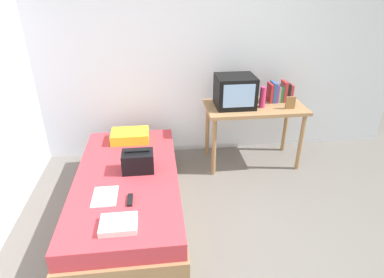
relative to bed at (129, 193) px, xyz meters
name	(u,v)px	position (x,y,z in m)	size (l,w,h in m)	color
ground_plane	(230,259)	(0.86, -0.75, -0.21)	(8.00, 8.00, 0.00)	slate
wall_back	(199,52)	(0.86, 1.25, 1.09)	(5.20, 0.10, 2.60)	silver
bed	(129,193)	(0.00, 0.00, 0.00)	(1.00, 2.00, 0.42)	#9E754C
desk	(254,113)	(1.47, 0.80, 0.45)	(1.16, 0.60, 0.76)	#9E754C
tv	(235,91)	(1.22, 0.81, 0.73)	(0.44, 0.39, 0.36)	black
water_bottle	(263,97)	(1.54, 0.74, 0.67)	(0.07, 0.07, 0.24)	#E53372
book_row	(280,92)	(1.80, 0.92, 0.66)	(0.29, 0.17, 0.25)	#B72D33
picture_frame	(290,103)	(1.84, 0.66, 0.62)	(0.11, 0.02, 0.14)	olive
pillow	(130,136)	(0.00, 0.72, 0.27)	(0.42, 0.29, 0.11)	yellow
handbag	(138,161)	(0.11, 0.06, 0.32)	(0.30, 0.20, 0.22)	black
magazine	(105,196)	(-0.16, -0.33, 0.22)	(0.21, 0.29, 0.01)	white
remote_dark	(130,200)	(0.06, -0.42, 0.23)	(0.04, 0.16, 0.02)	black
folded_towel	(119,224)	(-0.01, -0.73, 0.24)	(0.28, 0.22, 0.05)	white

